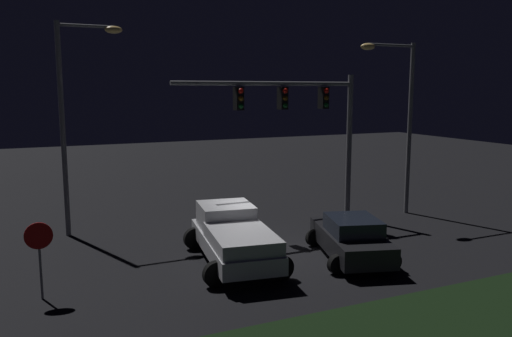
{
  "coord_description": "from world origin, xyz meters",
  "views": [
    {
      "loc": [
        -7.55,
        -16.74,
        5.87
      ],
      "look_at": [
        0.89,
        1.84,
        2.73
      ],
      "focal_mm": 36.22,
      "sensor_mm": 36.0,
      "label": 1
    }
  ],
  "objects_px": {
    "traffic_signal_gantry": "(303,112)",
    "car_sedan": "(351,238)",
    "pickup_truck": "(233,233)",
    "street_lamp_right": "(400,107)",
    "street_lamp_left": "(75,104)",
    "stop_sign": "(39,246)"
  },
  "relations": [
    {
      "from": "car_sedan",
      "to": "street_lamp_right",
      "type": "relative_size",
      "value": 0.59
    },
    {
      "from": "pickup_truck",
      "to": "street_lamp_right",
      "type": "bearing_deg",
      "value": -63.54
    },
    {
      "from": "traffic_signal_gantry",
      "to": "street_lamp_left",
      "type": "height_order",
      "value": "street_lamp_left"
    },
    {
      "from": "traffic_signal_gantry",
      "to": "street_lamp_left",
      "type": "xyz_separation_m",
      "value": [
        -9.04,
        2.23,
        0.4
      ]
    },
    {
      "from": "traffic_signal_gantry",
      "to": "street_lamp_left",
      "type": "distance_m",
      "value": 9.32
    },
    {
      "from": "pickup_truck",
      "to": "street_lamp_right",
      "type": "height_order",
      "value": "street_lamp_right"
    },
    {
      "from": "pickup_truck",
      "to": "stop_sign",
      "type": "bearing_deg",
      "value": 105.47
    },
    {
      "from": "traffic_signal_gantry",
      "to": "car_sedan",
      "type": "bearing_deg",
      "value": -99.04
    },
    {
      "from": "stop_sign",
      "to": "car_sedan",
      "type": "bearing_deg",
      "value": -3.57
    },
    {
      "from": "street_lamp_right",
      "to": "stop_sign",
      "type": "relative_size",
      "value": 3.57
    },
    {
      "from": "street_lamp_left",
      "to": "car_sedan",
      "type": "bearing_deg",
      "value": -40.85
    },
    {
      "from": "car_sedan",
      "to": "stop_sign",
      "type": "distance_m",
      "value": 10.03
    },
    {
      "from": "pickup_truck",
      "to": "street_lamp_left",
      "type": "bearing_deg",
      "value": 45.53
    },
    {
      "from": "pickup_truck",
      "to": "car_sedan",
      "type": "bearing_deg",
      "value": -101.51
    },
    {
      "from": "traffic_signal_gantry",
      "to": "street_lamp_right",
      "type": "xyz_separation_m",
      "value": [
        4.94,
        -0.35,
        0.17
      ]
    },
    {
      "from": "street_lamp_left",
      "to": "pickup_truck",
      "type": "bearing_deg",
      "value": -52.72
    },
    {
      "from": "street_lamp_left",
      "to": "stop_sign",
      "type": "bearing_deg",
      "value": -104.81
    },
    {
      "from": "car_sedan",
      "to": "traffic_signal_gantry",
      "type": "distance_m",
      "value": 6.48
    },
    {
      "from": "street_lamp_right",
      "to": "stop_sign",
      "type": "distance_m",
      "value": 16.56
    },
    {
      "from": "pickup_truck",
      "to": "car_sedan",
      "type": "height_order",
      "value": "pickup_truck"
    },
    {
      "from": "pickup_truck",
      "to": "street_lamp_left",
      "type": "xyz_separation_m",
      "value": [
        -4.37,
        5.75,
        4.3
      ]
    },
    {
      "from": "pickup_truck",
      "to": "car_sedan",
      "type": "xyz_separation_m",
      "value": [
        3.89,
        -1.4,
        -0.26
      ]
    }
  ]
}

